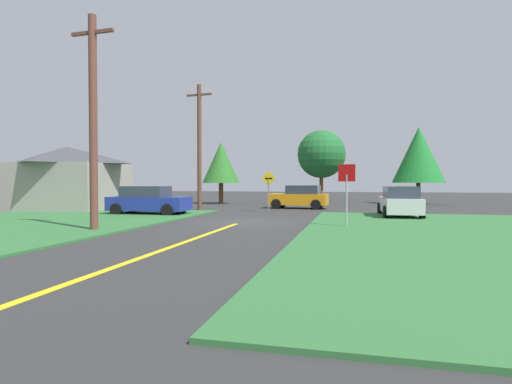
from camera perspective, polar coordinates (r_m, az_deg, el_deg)
ground_plane at (r=19.06m, az=-1.92°, el=-4.17°), size 120.00×120.00×0.00m
grass_verge_right at (r=15.00m, az=29.73°, el=-5.72°), size 12.00×20.00×0.08m
grass_verge_left at (r=20.27m, az=-31.42°, el=-3.93°), size 12.00×20.00×0.08m
lane_stripe_center at (r=11.60m, az=-12.56°, el=-7.78°), size 0.20×14.00×0.01m
stop_sign at (r=16.73m, az=12.53°, el=1.11°), size 0.67×0.19×2.56m
parked_car_near_building at (r=23.83m, az=-14.77°, el=-1.16°), size 4.48×2.10×1.62m
car_approaching_junction at (r=28.76m, az=6.10°, el=-0.70°), size 4.14×2.24×1.62m
car_on_crossroad at (r=22.83m, az=19.41°, el=-1.31°), size 2.07×4.44×1.62m
utility_pole_near at (r=16.62m, az=-21.75°, el=9.23°), size 1.80×0.30×8.05m
utility_pole_mid at (r=27.47m, az=-7.91°, el=6.44°), size 1.80×0.30×8.28m
direction_sign at (r=25.32m, az=1.77°, el=0.76°), size 0.91×0.08×2.53m
oak_tree_left at (r=35.12m, az=-4.91°, el=4.08°), size 3.17×3.17×5.26m
pine_tree_center at (r=36.88m, az=21.72°, el=4.83°), size 4.25×4.25×6.47m
oak_tree_right at (r=40.29m, az=9.10°, el=5.21°), size 4.64×4.64×6.88m
barn at (r=29.92m, az=-24.83°, el=1.76°), size 6.82×5.76×4.21m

